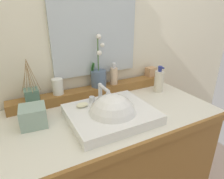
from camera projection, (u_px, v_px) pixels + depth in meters
The scene contains 13 objects.
wall_back at pixel (84, 22), 1.33m from camera, with size 2.92×0.20×2.68m, color beige.
vanity_cabinet at pixel (113, 167), 1.33m from camera, with size 1.21×0.66×0.86m.
back_ledge at pixel (96, 91), 1.37m from camera, with size 1.14×0.09×0.06m, color #8F5E2B.
sink_basin at pixel (112, 117), 1.08m from camera, with size 0.46×0.39×0.29m.
soap_bar at pixel (82, 105), 1.11m from camera, with size 0.07×0.04×0.02m, color beige.
potted_plant at pixel (99, 75), 1.35m from camera, with size 0.11×0.11×0.36m.
soap_dispenser at pixel (114, 75), 1.39m from camera, with size 0.06×0.06×0.16m.
tumbler_cup at pixel (58, 87), 1.23m from camera, with size 0.07×0.07×0.10m, color white.
reed_diffuser at pixel (31, 94), 1.15m from camera, with size 0.10×0.09×0.25m.
trinket_box at pixel (151, 72), 1.57m from camera, with size 0.08×0.06×0.07m, color tan.
lotion_bottle at pixel (159, 81), 1.42m from camera, with size 0.07×0.07×0.19m.
tissue_box at pixel (33, 116), 1.01m from camera, with size 0.13×0.13×0.11m, color #8CA899.
mirror at pixel (95, 31), 1.28m from camera, with size 0.59×0.02×0.58m, color silver.
Camera 1 is at (-0.49, -0.90, 1.43)m, focal length 31.34 mm.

